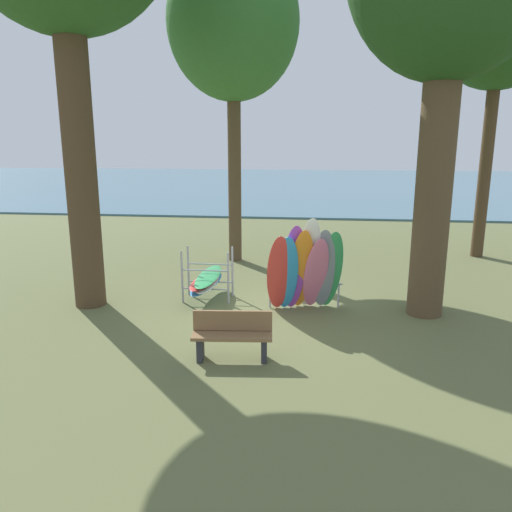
{
  "coord_description": "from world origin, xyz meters",
  "views": [
    {
      "loc": [
        0.84,
        -10.31,
        3.82
      ],
      "look_at": [
        -0.47,
        1.04,
        1.1
      ],
      "focal_mm": 35.06,
      "sensor_mm": 36.0,
      "label": 1
    }
  ],
  "objects": [
    {
      "name": "tree_mid_behind",
      "position": [
        -1.6,
        5.03,
        6.99
      ],
      "size": [
        3.83,
        3.83,
        9.25
      ],
      "color": "brown",
      "rests_on": "ground"
    },
    {
      "name": "tree_far_left_back",
      "position": [
        6.23,
        6.47,
        7.6
      ],
      "size": [
        4.24,
        4.24,
        10.09
      ],
      "color": "#4C3823",
      "rests_on": "ground"
    },
    {
      "name": "lake_water",
      "position": [
        0.0,
        31.39,
        0.05
      ],
      "size": [
        80.0,
        36.0,
        0.1
      ],
      "primitive_type": "cube",
      "color": "#477084",
      "rests_on": "ground"
    },
    {
      "name": "ground_plane",
      "position": [
        0.0,
        0.0,
        0.0
      ],
      "size": [
        80.0,
        80.0,
        0.0
      ],
      "primitive_type": "plane",
      "color": "#60663D"
    },
    {
      "name": "board_storage_rack",
      "position": [
        -1.65,
        1.01,
        0.5
      ],
      "size": [
        1.15,
        2.13,
        1.25
      ],
      "color": "#9EA0A5",
      "rests_on": "ground"
    },
    {
      "name": "leaning_board_pile",
      "position": [
        0.69,
        0.34,
        0.97
      ],
      "size": [
        1.78,
        1.16,
        2.22
      ],
      "color": "red",
      "rests_on": "ground"
    },
    {
      "name": "park_bench",
      "position": [
        -0.52,
        -2.22,
        0.45
      ],
      "size": [
        1.43,
        0.53,
        0.85
      ],
      "color": "#2D2D33",
      "rests_on": "ground"
    }
  ]
}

